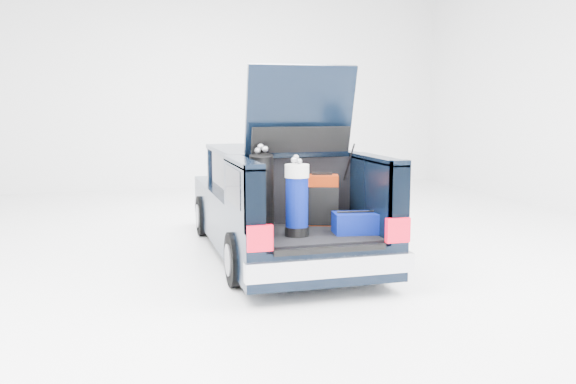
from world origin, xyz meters
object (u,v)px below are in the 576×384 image
object	(u,v)px
car	(276,204)
blue_golf_bag	(297,199)
blue_duffel	(355,223)
red_suitcase	(322,200)
black_golf_bag	(262,192)

from	to	relation	value
car	blue_golf_bag	distance (m)	1.75
blue_golf_bag	blue_duffel	distance (m)	0.72
red_suitcase	blue_duffel	xyz separation A→B (m)	(0.20, -0.56, -0.18)
black_golf_bag	blue_duffel	size ratio (longest dim) A/B	1.89
black_golf_bag	blue_duffel	xyz separation A→B (m)	(0.96, -0.44, -0.32)
blue_golf_bag	blue_duffel	xyz separation A→B (m)	(0.66, -0.05, -0.29)
black_golf_bag	blue_duffel	bearing A→B (deg)	-6.69
black_golf_bag	car	bearing A→B (deg)	87.02
red_suitcase	blue_duffel	world-z (taller)	red_suitcase
car	black_golf_bag	size ratio (longest dim) A/B	4.75
car	black_golf_bag	bearing A→B (deg)	-110.80
red_suitcase	blue_golf_bag	distance (m)	0.70
red_suitcase	blue_golf_bag	size ratio (longest dim) A/B	0.71
blue_golf_bag	black_golf_bag	bearing A→B (deg)	151.88
car	black_golf_bag	world-z (taller)	car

